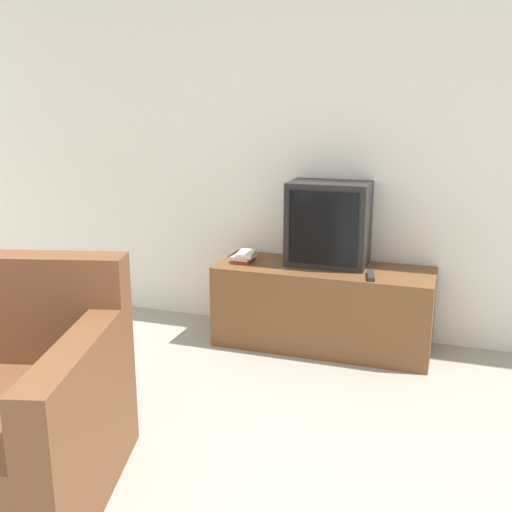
{
  "coord_description": "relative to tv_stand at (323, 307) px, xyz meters",
  "views": [
    {
      "loc": [
        1.09,
        -0.86,
        1.54
      ],
      "look_at": [
        0.05,
        2.18,
        0.71
      ],
      "focal_mm": 42.0,
      "sensor_mm": 36.0,
      "label": 1
    }
  ],
  "objects": [
    {
      "name": "book_stack",
      "position": [
        -0.53,
        -0.02,
        0.3
      ],
      "size": [
        0.15,
        0.2,
        0.07
      ],
      "color": "#B72D28",
      "rests_on": "tv_stand"
    },
    {
      "name": "wall_back",
      "position": [
        -0.32,
        0.3,
        1.04
      ],
      "size": [
        9.0,
        0.06,
        2.6
      ],
      "color": "white",
      "rests_on": "ground_plane"
    },
    {
      "name": "tv_stand",
      "position": [
        0.0,
        0.0,
        0.0
      ],
      "size": [
        1.37,
        0.5,
        0.53
      ],
      "color": "brown",
      "rests_on": "ground_plane"
    },
    {
      "name": "television",
      "position": [
        0.0,
        0.09,
        0.53
      ],
      "size": [
        0.51,
        0.33,
        0.53
      ],
      "color": "black",
      "rests_on": "tv_stand"
    },
    {
      "name": "remote_on_stand",
      "position": [
        0.31,
        -0.13,
        0.28
      ],
      "size": [
        0.07,
        0.2,
        0.02
      ],
      "rotation": [
        0.0,
        0.0,
        0.18
      ],
      "color": "#2D2D2D",
      "rests_on": "tv_stand"
    }
  ]
}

